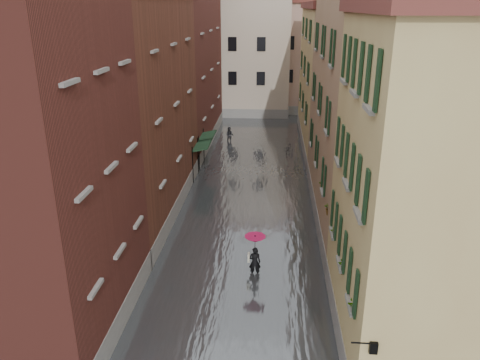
% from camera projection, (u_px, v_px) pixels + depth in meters
% --- Properties ---
extents(ground, '(120.00, 120.00, 0.00)m').
position_uv_depth(ground, '(234.00, 302.00, 19.65)').
color(ground, '#4E4E50').
rests_on(ground, ground).
extents(floodwater, '(10.00, 60.00, 0.20)m').
position_uv_depth(floodwater, '(250.00, 188.00, 31.77)').
color(floodwater, '#505458').
rests_on(floodwater, ground).
extents(building_left_near, '(6.00, 8.00, 13.00)m').
position_uv_depth(building_left_near, '(24.00, 167.00, 16.00)').
color(building_left_near, maroon).
rests_on(building_left_near, ground).
extents(building_left_mid, '(6.00, 14.00, 12.50)m').
position_uv_depth(building_left_mid, '(123.00, 109.00, 26.36)').
color(building_left_mid, '#5C2B1D').
rests_on(building_left_mid, ground).
extents(building_left_far, '(6.00, 16.00, 14.00)m').
position_uv_depth(building_left_far, '(176.00, 64.00, 40.12)').
color(building_left_far, maroon).
rests_on(building_left_far, ground).
extents(building_right_near, '(6.00, 8.00, 11.50)m').
position_uv_depth(building_right_near, '(440.00, 199.00, 15.29)').
color(building_right_near, tan).
rests_on(building_right_near, ground).
extents(building_right_mid, '(6.00, 14.00, 13.00)m').
position_uv_depth(building_right_mid, '(376.00, 108.00, 25.31)').
color(building_right_mid, '#97775B').
rests_on(building_right_mid, ground).
extents(building_right_far, '(6.00, 16.00, 11.50)m').
position_uv_depth(building_right_far, '(340.00, 81.00, 39.59)').
color(building_right_far, tan).
rests_on(building_right_far, ground).
extents(building_end_cream, '(12.00, 9.00, 13.00)m').
position_uv_depth(building_end_cream, '(236.00, 55.00, 53.10)').
color(building_end_cream, '#B3A78F').
rests_on(building_end_cream, ground).
extents(building_end_pink, '(10.00, 9.00, 12.00)m').
position_uv_depth(building_end_pink, '(314.00, 58.00, 54.52)').
color(building_end_pink, tan).
rests_on(building_end_pink, ground).
extents(awning_near, '(1.09, 2.83, 2.80)m').
position_uv_depth(awning_near, '(202.00, 146.00, 32.81)').
color(awning_near, black).
rests_on(awning_near, ground).
extents(awning_far, '(1.09, 2.92, 2.80)m').
position_uv_depth(awning_far, '(207.00, 137.00, 34.96)').
color(awning_far, black).
rests_on(awning_far, ground).
extents(wall_lantern, '(0.71, 0.22, 0.35)m').
position_uv_depth(wall_lantern, '(372.00, 346.00, 12.70)').
color(wall_lantern, black).
rests_on(wall_lantern, ground).
extents(window_planters, '(0.59, 11.05, 0.84)m').
position_uv_depth(window_planters, '(337.00, 226.00, 18.53)').
color(window_planters, brown).
rests_on(window_planters, ground).
extents(pedestrian_main, '(0.97, 0.97, 2.06)m').
position_uv_depth(pedestrian_main, '(255.00, 251.00, 21.08)').
color(pedestrian_main, black).
rests_on(pedestrian_main, ground).
extents(pedestrian_far, '(0.79, 0.65, 1.48)m').
position_uv_depth(pedestrian_far, '(230.00, 135.00, 42.18)').
color(pedestrian_far, black).
rests_on(pedestrian_far, ground).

